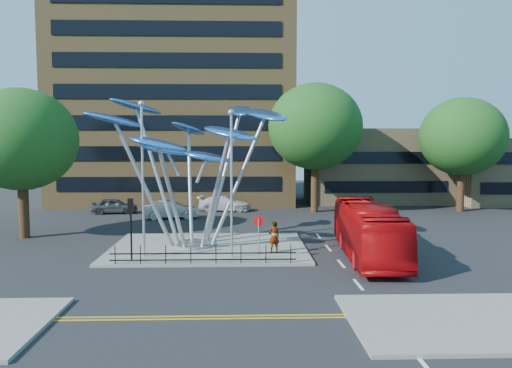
{
  "coord_description": "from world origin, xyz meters",
  "views": [
    {
      "loc": [
        1.0,
        -24.65,
        6.7
      ],
      "look_at": [
        1.9,
        4.0,
        4.23
      ],
      "focal_mm": 35.0,
      "sensor_mm": 36.0,
      "label": 1
    }
  ],
  "objects_px": {
    "tree_far": "(463,137)",
    "parked_car_left": "(114,206)",
    "street_lamp_right": "(231,170)",
    "parked_car_mid": "(171,210)",
    "traffic_light_island": "(131,216)",
    "street_lamp_left": "(143,165)",
    "no_entry_sign_island": "(259,230)",
    "red_bus": "(368,230)",
    "pedestrian": "(274,237)",
    "tree_left": "(21,140)",
    "parked_car_right": "(225,203)",
    "tree_right": "(315,127)",
    "leaf_sculpture": "(191,138)"
  },
  "relations": [
    {
      "from": "tree_left",
      "to": "street_lamp_right",
      "type": "bearing_deg",
      "value": -25.77
    },
    {
      "from": "tree_far",
      "to": "red_bus",
      "type": "relative_size",
      "value": 0.97
    },
    {
      "from": "street_lamp_right",
      "to": "parked_car_mid",
      "type": "bearing_deg",
      "value": 109.94
    },
    {
      "from": "leaf_sculpture",
      "to": "parked_car_right",
      "type": "distance_m",
      "value": 17.51
    },
    {
      "from": "tree_left",
      "to": "no_entry_sign_island",
      "type": "height_order",
      "value": "tree_left"
    },
    {
      "from": "parked_car_left",
      "to": "leaf_sculpture",
      "type": "bearing_deg",
      "value": -155.74
    },
    {
      "from": "traffic_light_island",
      "to": "red_bus",
      "type": "bearing_deg",
      "value": 4.6
    },
    {
      "from": "tree_right",
      "to": "no_entry_sign_island",
      "type": "distance_m",
      "value": 21.31
    },
    {
      "from": "pedestrian",
      "to": "tree_left",
      "type": "bearing_deg",
      "value": -32.45
    },
    {
      "from": "street_lamp_left",
      "to": "parked_car_right",
      "type": "height_order",
      "value": "street_lamp_left"
    },
    {
      "from": "tree_left",
      "to": "parked_car_left",
      "type": "distance_m",
      "value": 13.49
    },
    {
      "from": "tree_far",
      "to": "leaf_sculpture",
      "type": "distance_m",
      "value": 28.53
    },
    {
      "from": "tree_far",
      "to": "parked_car_left",
      "type": "distance_m",
      "value": 33.32
    },
    {
      "from": "red_bus",
      "to": "pedestrian",
      "type": "relative_size",
      "value": 5.99
    },
    {
      "from": "parked_car_mid",
      "to": "traffic_light_island",
      "type": "bearing_deg",
      "value": 171.58
    },
    {
      "from": "parked_car_mid",
      "to": "parked_car_right",
      "type": "bearing_deg",
      "value": -52.11
    },
    {
      "from": "no_entry_sign_island",
      "to": "parked_car_left",
      "type": "xyz_separation_m",
      "value": [
        -12.7,
        19.06,
        -1.1
      ]
    },
    {
      "from": "red_bus",
      "to": "parked_car_mid",
      "type": "height_order",
      "value": "red_bus"
    },
    {
      "from": "pedestrian",
      "to": "tree_right",
      "type": "bearing_deg",
      "value": -119.42
    },
    {
      "from": "tree_left",
      "to": "street_lamp_left",
      "type": "distance_m",
      "value": 11.6
    },
    {
      "from": "red_bus",
      "to": "parked_car_mid",
      "type": "bearing_deg",
      "value": 136.39
    },
    {
      "from": "tree_left",
      "to": "street_lamp_left",
      "type": "xyz_separation_m",
      "value": [
        9.5,
        -6.5,
        -1.44
      ]
    },
    {
      "from": "leaf_sculpture",
      "to": "red_bus",
      "type": "bearing_deg",
      "value": -16.57
    },
    {
      "from": "parked_car_left",
      "to": "parked_car_mid",
      "type": "distance_m",
      "value": 6.56
    },
    {
      "from": "tree_far",
      "to": "parked_car_mid",
      "type": "relative_size",
      "value": 2.31
    },
    {
      "from": "tree_right",
      "to": "street_lamp_left",
      "type": "bearing_deg",
      "value": -124.05
    },
    {
      "from": "leaf_sculpture",
      "to": "parked_car_mid",
      "type": "relative_size",
      "value": 2.72
    },
    {
      "from": "street_lamp_right",
      "to": "red_bus",
      "type": "height_order",
      "value": "street_lamp_right"
    },
    {
      "from": "tree_left",
      "to": "red_bus",
      "type": "height_order",
      "value": "tree_left"
    },
    {
      "from": "parked_car_mid",
      "to": "tree_far",
      "type": "bearing_deg",
      "value": -90.7
    },
    {
      "from": "pedestrian",
      "to": "tree_far",
      "type": "bearing_deg",
      "value": -150.54
    },
    {
      "from": "tree_far",
      "to": "street_lamp_right",
      "type": "xyz_separation_m",
      "value": [
        -21.5,
        -19.0,
        -2.01
      ]
    },
    {
      "from": "street_lamp_left",
      "to": "red_bus",
      "type": "xyz_separation_m",
      "value": [
        12.86,
        0.08,
        -3.81
      ]
    },
    {
      "from": "no_entry_sign_island",
      "to": "red_bus",
      "type": "xyz_separation_m",
      "value": [
        6.36,
        1.06,
        -0.27
      ]
    },
    {
      "from": "parked_car_left",
      "to": "parked_car_mid",
      "type": "xyz_separation_m",
      "value": [
        5.66,
        -3.31,
        0.06
      ]
    },
    {
      "from": "tree_far",
      "to": "street_lamp_right",
      "type": "bearing_deg",
      "value": -138.53
    },
    {
      "from": "no_entry_sign_island",
      "to": "parked_car_mid",
      "type": "bearing_deg",
      "value": 114.07
    },
    {
      "from": "tree_far",
      "to": "street_lamp_left",
      "type": "relative_size",
      "value": 1.23
    },
    {
      "from": "tree_far",
      "to": "tree_left",
      "type": "bearing_deg",
      "value": -161.57
    },
    {
      "from": "tree_far",
      "to": "no_entry_sign_island",
      "type": "relative_size",
      "value": 4.41
    },
    {
      "from": "tree_left",
      "to": "traffic_light_island",
      "type": "height_order",
      "value": "tree_left"
    },
    {
      "from": "tree_far",
      "to": "no_entry_sign_island",
      "type": "distance_m",
      "value": 28.42
    },
    {
      "from": "tree_left",
      "to": "parked_car_left",
      "type": "height_order",
      "value": "tree_left"
    },
    {
      "from": "traffic_light_island",
      "to": "parked_car_mid",
      "type": "relative_size",
      "value": 0.73
    },
    {
      "from": "street_lamp_right",
      "to": "pedestrian",
      "type": "distance_m",
      "value": 4.86
    },
    {
      "from": "street_lamp_left",
      "to": "no_entry_sign_island",
      "type": "distance_m",
      "value": 7.47
    },
    {
      "from": "tree_right",
      "to": "red_bus",
      "type": "relative_size",
      "value": 1.09
    },
    {
      "from": "tree_far",
      "to": "parked_car_left",
      "type": "height_order",
      "value": "tree_far"
    },
    {
      "from": "leaf_sculpture",
      "to": "parked_car_right",
      "type": "relative_size",
      "value": 2.54
    },
    {
      "from": "parked_car_right",
      "to": "parked_car_left",
      "type": "bearing_deg",
      "value": 106.93
    }
  ]
}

